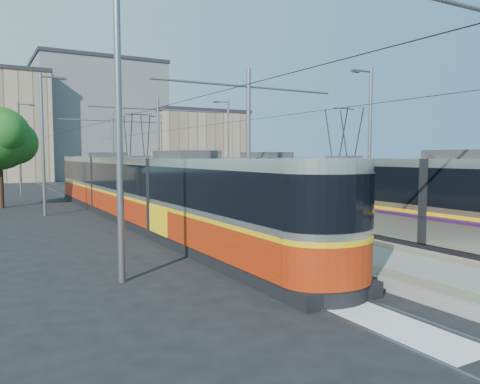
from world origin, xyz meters
TOP-DOWN VIEW (x-y plane):
  - ground at (0.00, 0.00)m, footprint 160.00×160.00m
  - platform at (0.00, 17.00)m, footprint 4.00×50.00m
  - tactile_strip_left at (-1.45, 17.00)m, footprint 0.70×50.00m
  - tactile_strip_right at (1.45, 17.00)m, footprint 0.70×50.00m
  - rails at (0.00, 17.00)m, footprint 8.71×70.00m
  - track_arrow at (-3.60, -3.00)m, footprint 1.20×5.00m
  - tram_left at (-3.60, 13.10)m, footprint 2.43×31.63m
  - tram_right at (3.60, 5.70)m, footprint 2.43×32.06m
  - catenary at (0.00, 14.15)m, footprint 9.20×70.00m
  - street_lamps at (-0.00, 21.00)m, footprint 15.18×38.22m
  - shelter at (-0.15, 13.10)m, footprint 0.86×1.12m
  - tree at (-9.19, 23.94)m, footprint 4.52×4.18m
  - building_centre at (6.00, 64.00)m, footprint 18.36×14.28m
  - building_right at (20.00, 58.00)m, footprint 14.28×10.20m

SIDE VIEW (x-z plane):
  - ground at x=0.00m, z-range 0.00..0.00m
  - track_arrow at x=-3.60m, z-range 0.00..0.01m
  - rails at x=0.00m, z-range 0.00..0.03m
  - platform at x=0.00m, z-range 0.00..0.30m
  - tactile_strip_left at x=-1.45m, z-range 0.30..0.31m
  - tactile_strip_right at x=1.45m, z-range 0.30..0.31m
  - shelter at x=-0.15m, z-range 0.35..2.55m
  - tram_left at x=-3.60m, z-range -1.04..4.46m
  - tram_right at x=3.60m, z-range -0.89..4.61m
  - street_lamps at x=0.00m, z-range 0.18..8.18m
  - tree at x=-9.19m, z-range 1.16..7.73m
  - catenary at x=0.00m, z-range 1.02..8.02m
  - building_right at x=20.00m, z-range 0.01..10.47m
  - building_centre at x=6.00m, z-range 0.01..17.71m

